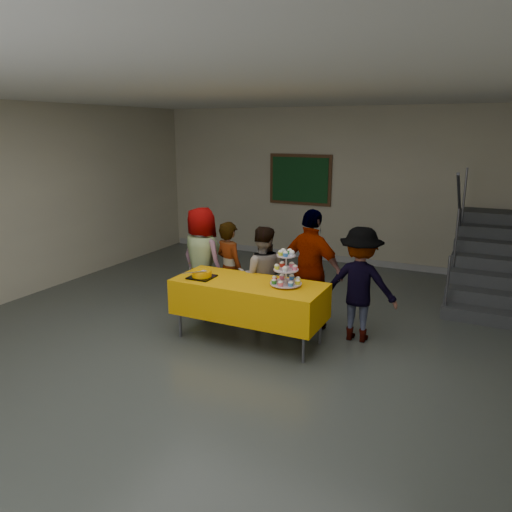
{
  "coord_description": "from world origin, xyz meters",
  "views": [
    {
      "loc": [
        2.62,
        -4.41,
        2.6
      ],
      "look_at": [
        -0.03,
        1.0,
        1.05
      ],
      "focal_mm": 35.0,
      "sensor_mm": 36.0,
      "label": 1
    }
  ],
  "objects_px": {
    "bake_table": "(249,298)",
    "schoolchild_c": "(262,276)",
    "bear_cake": "(202,273)",
    "schoolchild_d": "(311,271)",
    "staircase": "(497,265)",
    "noticeboard": "(300,180)",
    "schoolchild_a": "(202,260)",
    "schoolchild_e": "(360,284)",
    "cupcake_stand": "(286,271)",
    "schoolchild_b": "(230,270)"
  },
  "relations": [
    {
      "from": "bake_table",
      "to": "schoolchild_c",
      "type": "relative_size",
      "value": 1.39
    },
    {
      "from": "bear_cake",
      "to": "schoolchild_d",
      "type": "distance_m",
      "value": 1.41
    },
    {
      "from": "schoolchild_d",
      "to": "staircase",
      "type": "relative_size",
      "value": 0.67
    },
    {
      "from": "staircase",
      "to": "bake_table",
      "type": "bearing_deg",
      "value": -129.33
    },
    {
      "from": "bake_table",
      "to": "bear_cake",
      "type": "relative_size",
      "value": 5.25
    },
    {
      "from": "schoolchild_c",
      "to": "noticeboard",
      "type": "bearing_deg",
      "value": -100.25
    },
    {
      "from": "schoolchild_a",
      "to": "schoolchild_e",
      "type": "distance_m",
      "value": 2.3
    },
    {
      "from": "schoolchild_d",
      "to": "schoolchild_e",
      "type": "bearing_deg",
      "value": -166.82
    },
    {
      "from": "cupcake_stand",
      "to": "bear_cake",
      "type": "xyz_separation_m",
      "value": [
        -1.08,
        -0.16,
        -0.12
      ]
    },
    {
      "from": "schoolchild_b",
      "to": "schoolchild_c",
      "type": "height_order",
      "value": "schoolchild_b"
    },
    {
      "from": "bear_cake",
      "to": "schoolchild_a",
      "type": "bearing_deg",
      "value": 122.1
    },
    {
      "from": "noticeboard",
      "to": "bake_table",
      "type": "bearing_deg",
      "value": -76.96
    },
    {
      "from": "schoolchild_c",
      "to": "staircase",
      "type": "height_order",
      "value": "staircase"
    },
    {
      "from": "bear_cake",
      "to": "schoolchild_c",
      "type": "distance_m",
      "value": 0.86
    },
    {
      "from": "schoolchild_e",
      "to": "staircase",
      "type": "distance_m",
      "value": 3.09
    },
    {
      "from": "bake_table",
      "to": "schoolchild_d",
      "type": "distance_m",
      "value": 0.92
    },
    {
      "from": "schoolchild_a",
      "to": "schoolchild_c",
      "type": "relative_size",
      "value": 1.13
    },
    {
      "from": "schoolchild_b",
      "to": "staircase",
      "type": "relative_size",
      "value": 0.57
    },
    {
      "from": "bear_cake",
      "to": "schoolchild_e",
      "type": "relative_size",
      "value": 0.25
    },
    {
      "from": "schoolchild_e",
      "to": "staircase",
      "type": "bearing_deg",
      "value": -122.93
    },
    {
      "from": "bear_cake",
      "to": "schoolchild_e",
      "type": "xyz_separation_m",
      "value": [
        1.82,
        0.76,
        -0.11
      ]
    },
    {
      "from": "staircase",
      "to": "schoolchild_a",
      "type": "bearing_deg",
      "value": -144.94
    },
    {
      "from": "noticeboard",
      "to": "schoolchild_a",
      "type": "bearing_deg",
      "value": -91.99
    },
    {
      "from": "schoolchild_b",
      "to": "schoolchild_c",
      "type": "distance_m",
      "value": 0.54
    },
    {
      "from": "bear_cake",
      "to": "schoolchild_b",
      "type": "height_order",
      "value": "schoolchild_b"
    },
    {
      "from": "schoolchild_e",
      "to": "noticeboard",
      "type": "height_order",
      "value": "noticeboard"
    },
    {
      "from": "schoolchild_c",
      "to": "staircase",
      "type": "bearing_deg",
      "value": -159.42
    },
    {
      "from": "schoolchild_b",
      "to": "staircase",
      "type": "bearing_deg",
      "value": -117.95
    },
    {
      "from": "schoolchild_a",
      "to": "schoolchild_b",
      "type": "distance_m",
      "value": 0.47
    },
    {
      "from": "schoolchild_a",
      "to": "staircase",
      "type": "height_order",
      "value": "staircase"
    },
    {
      "from": "schoolchild_d",
      "to": "noticeboard",
      "type": "xyz_separation_m",
      "value": [
        -1.53,
        3.49,
        0.8
      ]
    },
    {
      "from": "schoolchild_b",
      "to": "schoolchild_a",
      "type": "bearing_deg",
      "value": 20.89
    },
    {
      "from": "bake_table",
      "to": "staircase",
      "type": "distance_m",
      "value": 4.31
    },
    {
      "from": "bake_table",
      "to": "staircase",
      "type": "bearing_deg",
      "value": 50.67
    },
    {
      "from": "cupcake_stand",
      "to": "schoolchild_d",
      "type": "relative_size",
      "value": 0.28
    },
    {
      "from": "bear_cake",
      "to": "schoolchild_c",
      "type": "bearing_deg",
      "value": 52.4
    },
    {
      "from": "bake_table",
      "to": "schoolchild_d",
      "type": "relative_size",
      "value": 1.17
    },
    {
      "from": "schoolchild_c",
      "to": "schoolchild_e",
      "type": "xyz_separation_m",
      "value": [
        1.3,
        0.09,
        0.04
      ]
    },
    {
      "from": "bake_table",
      "to": "schoolchild_b",
      "type": "bearing_deg",
      "value": 134.57
    },
    {
      "from": "cupcake_stand",
      "to": "staircase",
      "type": "xyz_separation_m",
      "value": [
        2.26,
        3.28,
        -0.46
      ]
    },
    {
      "from": "cupcake_stand",
      "to": "schoolchild_a",
      "type": "xyz_separation_m",
      "value": [
        -1.56,
        0.6,
        -0.18
      ]
    },
    {
      "from": "staircase",
      "to": "noticeboard",
      "type": "relative_size",
      "value": 1.85
    },
    {
      "from": "bear_cake",
      "to": "schoolchild_b",
      "type": "bearing_deg",
      "value": 91.19
    },
    {
      "from": "cupcake_stand",
      "to": "schoolchild_d",
      "type": "distance_m",
      "value": 0.65
    },
    {
      "from": "schoolchild_b",
      "to": "schoolchild_d",
      "type": "bearing_deg",
      "value": -154.54
    },
    {
      "from": "bake_table",
      "to": "cupcake_stand",
      "type": "distance_m",
      "value": 0.61
    },
    {
      "from": "bear_cake",
      "to": "schoolchild_d",
      "type": "height_order",
      "value": "schoolchild_d"
    },
    {
      "from": "schoolchild_c",
      "to": "schoolchild_d",
      "type": "height_order",
      "value": "schoolchild_d"
    },
    {
      "from": "noticeboard",
      "to": "cupcake_stand",
      "type": "bearing_deg",
      "value": -70.77
    },
    {
      "from": "cupcake_stand",
      "to": "staircase",
      "type": "distance_m",
      "value": 4.01
    }
  ]
}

